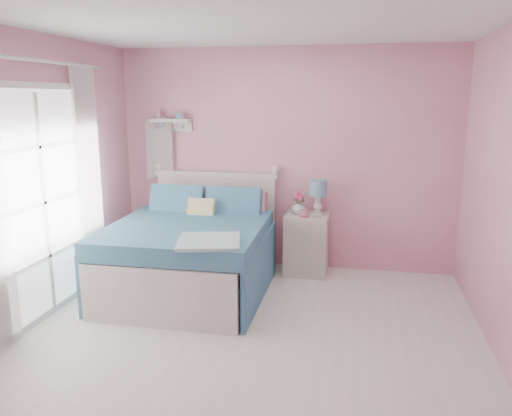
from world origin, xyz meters
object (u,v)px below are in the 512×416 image
(nightstand, at_px, (306,244))
(teacup, at_px, (304,214))
(vase, at_px, (298,207))
(table_lamp, at_px, (318,191))
(bed, at_px, (193,253))

(nightstand, relative_size, teacup, 6.42)
(vase, relative_size, teacup, 1.52)
(nightstand, height_order, vase, vase)
(nightstand, bearing_deg, vase, 169.49)
(vase, xyz_separation_m, teacup, (0.08, -0.16, -0.04))
(table_lamp, distance_m, vase, 0.29)
(nightstand, distance_m, table_lamp, 0.64)
(teacup, bearing_deg, vase, 117.28)
(teacup, bearing_deg, bed, -152.57)
(bed, bearing_deg, nightstand, 31.35)
(bed, height_order, table_lamp, bed)
(table_lamp, bearing_deg, vase, -172.08)
(nightstand, height_order, table_lamp, table_lamp)
(bed, height_order, teacup, bed)
(bed, distance_m, vase, 1.34)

